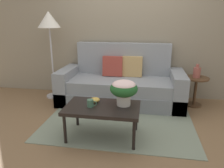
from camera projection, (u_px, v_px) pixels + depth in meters
name	position (u px, v px, depth m)	size (l,w,h in m)	color
ground_plane	(120.00, 119.00, 3.44)	(14.00, 14.00, 0.00)	brown
wall_back	(129.00, 26.00, 4.18)	(6.40, 0.12, 2.80)	gray
area_rug	(120.00, 116.00, 3.52)	(2.26, 1.96, 0.01)	gray
couch	(121.00, 85.00, 4.05)	(2.28, 0.91, 1.09)	slate
coffee_table	(102.00, 109.00, 2.82)	(0.97, 0.59, 0.45)	black
side_table	(196.00, 86.00, 3.86)	(0.43, 0.43, 0.54)	#4C331E
floor_lamp	(49.00, 25.00, 4.01)	(0.42, 0.42, 1.67)	#B2B2B7
potted_plant	(124.00, 89.00, 2.78)	(0.36, 0.36, 0.34)	#B7B2A8
coffee_mug	(91.00, 103.00, 2.77)	(0.13, 0.08, 0.10)	#3D664C
snack_bowl	(95.00, 100.00, 2.92)	(0.13, 0.13, 0.07)	gold
table_vase	(197.00, 72.00, 3.78)	(0.13, 0.13, 0.24)	#934C42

